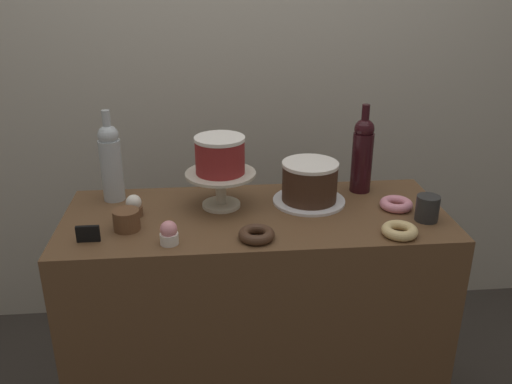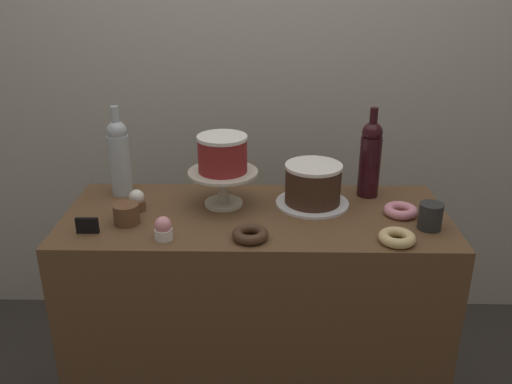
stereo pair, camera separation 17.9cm
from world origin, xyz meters
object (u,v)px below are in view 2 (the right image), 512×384
object	(u,v)px
cake_stand_pedestal	(223,182)
cupcake_vanilla	(137,201)
chocolate_round_cake	(313,183)
wine_bottle_clear	(119,156)
coffee_cup_ceramic	(430,216)
donut_pink	(401,211)
wine_bottle_dark_red	(370,158)
cupcake_strawberry	(163,229)
donut_chocolate	(250,234)
donut_glazed	(397,238)
cookie_stack	(126,214)
white_layer_cake	(222,154)
price_sign_chalkboard	(87,225)

from	to	relation	value
cake_stand_pedestal	cupcake_vanilla	world-z (taller)	cake_stand_pedestal
chocolate_round_cake	wine_bottle_clear	xyz separation A→B (m)	(-0.69, 0.09, 0.06)
coffee_cup_ceramic	wine_bottle_clear	bearing A→B (deg)	165.53
cake_stand_pedestal	donut_pink	world-z (taller)	cake_stand_pedestal
cake_stand_pedestal	donut_pink	bearing A→B (deg)	-7.04
wine_bottle_dark_red	donut_pink	xyz separation A→B (m)	(0.08, -0.17, -0.13)
cupcake_strawberry	donut_chocolate	distance (m)	0.26
chocolate_round_cake	coffee_cup_ceramic	distance (m)	0.40
wine_bottle_clear	donut_glazed	xyz separation A→B (m)	(0.92, -0.37, -0.13)
cookie_stack	coffee_cup_ceramic	size ratio (longest dim) A/B	0.99
white_layer_cake	cake_stand_pedestal	bearing A→B (deg)	0.00
price_sign_chalkboard	cookie_stack	bearing A→B (deg)	34.10
white_layer_cake	cookie_stack	bearing A→B (deg)	-153.40
cake_stand_pedestal	donut_glazed	xyz separation A→B (m)	(0.54, -0.27, -0.07)
cake_stand_pedestal	donut_glazed	bearing A→B (deg)	-26.44
donut_chocolate	cookie_stack	size ratio (longest dim) A/B	1.33
chocolate_round_cake	cupcake_strawberry	distance (m)	0.55
wine_bottle_dark_red	donut_chocolate	world-z (taller)	wine_bottle_dark_red
white_layer_cake	donut_pink	bearing A→B (deg)	-7.04
cupcake_strawberry	donut_chocolate	xyz separation A→B (m)	(0.26, 0.00, -0.02)
wine_bottle_clear	donut_pink	bearing A→B (deg)	-9.91
cupcake_strawberry	donut_pink	bearing A→B (deg)	13.69
wine_bottle_dark_red	chocolate_round_cake	bearing A→B (deg)	-157.04
cupcake_vanilla	donut_glazed	world-z (taller)	cupcake_vanilla
donut_pink	price_sign_chalkboard	bearing A→B (deg)	-171.55
wine_bottle_clear	donut_pink	xyz separation A→B (m)	(0.98, -0.17, -0.13)
wine_bottle_clear	price_sign_chalkboard	bearing A→B (deg)	-95.57
white_layer_cake	cookie_stack	distance (m)	0.37
chocolate_round_cake	coffee_cup_ceramic	bearing A→B (deg)	-26.79
cupcake_strawberry	donut_pink	world-z (taller)	cupcake_strawberry
white_layer_cake	donut_chocolate	bearing A→B (deg)	-68.71
chocolate_round_cake	donut_glazed	bearing A→B (deg)	-49.95
cake_stand_pedestal	cupcake_strawberry	world-z (taller)	cake_stand_pedestal
donut_pink	cupcake_vanilla	bearing A→B (deg)	178.45
cupcake_vanilla	donut_pink	world-z (taller)	cupcake_vanilla
donut_glazed	cake_stand_pedestal	bearing A→B (deg)	153.56
donut_pink	chocolate_round_cake	bearing A→B (deg)	164.29
white_layer_cake	donut_pink	distance (m)	0.63
white_layer_cake	wine_bottle_dark_red	world-z (taller)	wine_bottle_dark_red
cake_stand_pedestal	cookie_stack	world-z (taller)	cake_stand_pedestal
cake_stand_pedestal	wine_bottle_clear	size ratio (longest dim) A/B	0.74
cake_stand_pedestal	chocolate_round_cake	distance (m)	0.31
cake_stand_pedestal	wine_bottle_dark_red	xyz separation A→B (m)	(0.52, 0.10, 0.06)
coffee_cup_ceramic	chocolate_round_cake	bearing A→B (deg)	153.21
chocolate_round_cake	cupcake_vanilla	world-z (taller)	chocolate_round_cake
cake_stand_pedestal	donut_pink	size ratio (longest dim) A/B	2.15
cake_stand_pedestal	cupcake_vanilla	bearing A→B (deg)	-170.30
cake_stand_pedestal	donut_glazed	world-z (taller)	cake_stand_pedestal
donut_chocolate	wine_bottle_dark_red	bearing A→B (deg)	39.99
wine_bottle_clear	cupcake_strawberry	bearing A→B (deg)	-59.06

